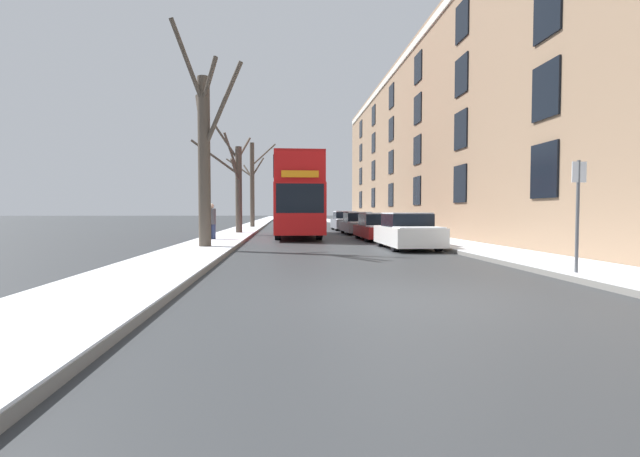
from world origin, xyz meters
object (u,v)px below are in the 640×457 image
object	(u,v)px
bare_tree_left_1	(237,182)
street_sign_post	(578,212)
double_decker_bus	(297,194)
bare_tree_left_0	(204,152)
parked_car_3	(345,221)
bare_tree_left_2	(252,182)
pedestrian_left_sidewalk	(212,221)
parked_car_0	(407,232)
parked_car_2	(358,224)
parked_car_1	(378,227)

from	to	relation	value
bare_tree_left_1	street_sign_post	xyz separation A→B (m)	(9.17, -18.65, -1.85)
double_decker_bus	street_sign_post	world-z (taller)	double_decker_bus
bare_tree_left_0	double_decker_bus	bearing A→B (deg)	67.86
street_sign_post	bare_tree_left_1	bearing A→B (deg)	116.17
bare_tree_left_1	parked_car_3	world-z (taller)	bare_tree_left_1
parked_car_3	bare_tree_left_1	bearing A→B (deg)	-140.68
bare_tree_left_0	street_sign_post	size ratio (longest dim) A/B	3.19
bare_tree_left_2	double_decker_bus	xyz separation A→B (m)	(3.50, -12.30, -1.60)
parked_car_3	pedestrian_left_sidewalk	bearing A→B (deg)	-122.41
bare_tree_left_2	bare_tree_left_1	bearing A→B (deg)	-91.15
parked_car_3	pedestrian_left_sidewalk	xyz separation A→B (m)	(-8.26, -13.01, 0.32)
bare_tree_left_1	parked_car_3	size ratio (longest dim) A/B	1.69
bare_tree_left_0	parked_car_3	distance (m)	19.17
parked_car_3	bare_tree_left_0	bearing A→B (deg)	-114.31
pedestrian_left_sidewalk	parked_car_0	bearing A→B (deg)	-45.16
parked_car_0	double_decker_bus	bearing A→B (deg)	114.24
parked_car_2	bare_tree_left_2	bearing A→B (deg)	127.05
bare_tree_left_0	parked_car_1	distance (m)	9.96
parked_car_2	double_decker_bus	bearing A→B (deg)	-150.92
parked_car_0	parked_car_3	world-z (taller)	parked_car_3
double_decker_bus	parked_car_1	xyz separation A→B (m)	(4.08, -3.72, -1.85)
bare_tree_left_2	parked_car_1	size ratio (longest dim) A/B	1.70
parked_car_0	bare_tree_left_0	bearing A→B (deg)	-179.49
parked_car_1	double_decker_bus	bearing A→B (deg)	137.62
bare_tree_left_2	parked_car_2	world-z (taller)	bare_tree_left_2
parked_car_2	pedestrian_left_sidewalk	world-z (taller)	pedestrian_left_sidewalk
bare_tree_left_2	bare_tree_left_0	bearing A→B (deg)	-90.59
bare_tree_left_2	street_sign_post	distance (m)	30.66
pedestrian_left_sidewalk	street_sign_post	distance (m)	15.42
double_decker_bus	bare_tree_left_1	bearing A→B (deg)	154.76
parked_car_3	parked_car_1	bearing A→B (deg)	-90.00
parked_car_0	pedestrian_left_sidewalk	bearing A→B (deg)	153.18
parked_car_0	parked_car_2	size ratio (longest dim) A/B	0.88
bare_tree_left_1	street_sign_post	size ratio (longest dim) A/B	2.78
bare_tree_left_1	pedestrian_left_sidewalk	distance (m)	7.03
bare_tree_left_0	parked_car_2	size ratio (longest dim) A/B	1.81
bare_tree_left_0	parked_car_0	xyz separation A→B (m)	(7.79, 0.07, -3.02)
double_decker_bus	parked_car_2	xyz separation A→B (m)	(4.08, 2.27, -1.83)
double_decker_bus	pedestrian_left_sidewalk	world-z (taller)	double_decker_bus
parked_car_1	bare_tree_left_0	bearing A→B (deg)	-145.25
parked_car_0	pedestrian_left_sidewalk	world-z (taller)	pedestrian_left_sidewalk
bare_tree_left_1	street_sign_post	bearing A→B (deg)	-63.83
bare_tree_left_2	parked_car_1	distance (m)	18.06
parked_car_0	parked_car_2	bearing A→B (deg)	90.00
bare_tree_left_2	parked_car_2	bearing A→B (deg)	-52.95
bare_tree_left_0	bare_tree_left_2	distance (m)	21.44
bare_tree_left_0	street_sign_post	xyz separation A→B (m)	(9.17, -7.78, -2.22)
bare_tree_left_0	parked_car_2	distance (m)	14.13
parked_car_3	street_sign_post	size ratio (longest dim) A/B	1.65
bare_tree_left_0	bare_tree_left_2	world-z (taller)	bare_tree_left_0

